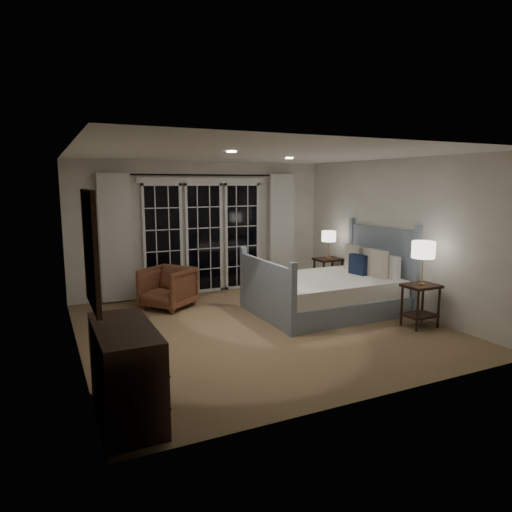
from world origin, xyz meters
name	(u,v)px	position (x,y,z in m)	size (l,w,h in m)	color
floor	(260,327)	(0.00, 0.00, 0.00)	(5.00, 5.00, 0.00)	brown
ceiling	(260,154)	(0.00, 0.00, 2.50)	(5.00, 5.00, 0.00)	white
wall_left	(73,255)	(-2.50, 0.00, 1.25)	(0.02, 5.00, 2.50)	beige
wall_right	(395,235)	(2.50, 0.00, 1.25)	(0.02, 5.00, 2.50)	beige
wall_back	(203,228)	(0.00, 2.50, 1.25)	(5.00, 0.02, 2.50)	beige
wall_front	(377,274)	(0.00, -2.50, 1.25)	(5.00, 0.02, 2.50)	beige
french_doors	(204,236)	(0.00, 2.46, 1.09)	(2.50, 0.04, 2.20)	black
curtain_rod	(204,175)	(0.00, 2.40, 2.25)	(0.03, 0.03, 3.50)	black
curtain_left	(116,238)	(-1.65, 2.38, 1.15)	(0.55, 0.10, 2.25)	silver
curtain_right	(282,230)	(1.65, 2.38, 1.15)	(0.55, 0.10, 2.25)	silver
downlight_a	(289,158)	(0.80, 0.60, 2.49)	(0.12, 0.12, 0.01)	white
downlight_b	(232,152)	(-0.60, -0.40, 2.49)	(0.12, 0.12, 0.01)	white
bed	(330,291)	(1.41, 0.28, 0.34)	(2.31, 1.66, 1.35)	#83919F
nightstand_left	(421,299)	(2.13, -0.99, 0.42)	(0.49, 0.39, 0.64)	black
nightstand_right	(328,270)	(2.19, 1.46, 0.43)	(0.50, 0.40, 0.66)	black
lamp_left	(423,250)	(2.13, -0.99, 1.15)	(0.33, 0.33, 0.64)	tan
lamp_right	(329,237)	(2.19, 1.46, 1.08)	(0.27, 0.27, 0.53)	tan
armchair	(168,288)	(-0.95, 1.63, 0.35)	(0.75, 0.77, 0.70)	brown
dresser	(126,371)	(-2.23, -1.80, 0.42)	(0.51, 1.19, 0.85)	black
mirror	(91,249)	(-2.47, -1.80, 1.55)	(0.05, 0.85, 1.00)	black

